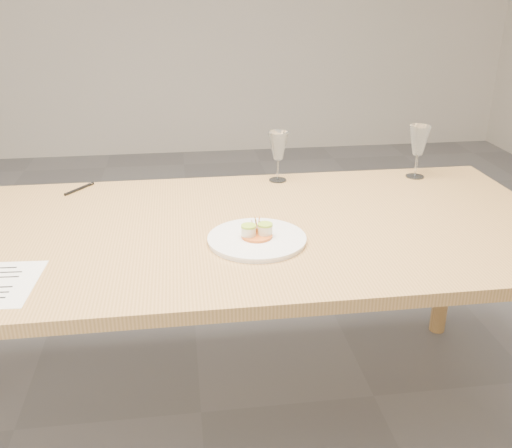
{
  "coord_description": "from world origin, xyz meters",
  "views": [
    {
      "loc": [
        -0.02,
        -1.68,
        1.48
      ],
      "look_at": [
        0.19,
        -0.11,
        0.8
      ],
      "focal_mm": 40.0,
      "sensor_mm": 36.0,
      "label": 1
    }
  ],
  "objects": [
    {
      "name": "dining_table",
      "position": [
        0.0,
        0.0,
        0.68
      ],
      "size": [
        2.4,
        1.0,
        0.75
      ],
      "color": "tan",
      "rests_on": "ground"
    },
    {
      "name": "ballpoint_pen",
      "position": [
        -0.41,
        0.42,
        0.76
      ],
      "size": [
        0.1,
        0.13,
        0.01
      ],
      "rotation": [
        0.0,
        0.0,
        0.94
      ],
      "color": "black",
      "rests_on": "dining_table"
    },
    {
      "name": "wine_glass_2",
      "position": [
        0.91,
        0.39,
        0.9
      ],
      "size": [
        0.08,
        0.08,
        0.21
      ],
      "color": "white",
      "rests_on": "dining_table"
    },
    {
      "name": "ground",
      "position": [
        0.0,
        0.0,
        0.0
      ],
      "size": [
        7.0,
        7.0,
        0.0
      ],
      "primitive_type": "plane",
      "color": "slate",
      "rests_on": "ground"
    },
    {
      "name": "wine_glass_1",
      "position": [
        0.35,
        0.42,
        0.89
      ],
      "size": [
        0.08,
        0.08,
        0.2
      ],
      "color": "white",
      "rests_on": "dining_table"
    },
    {
      "name": "dinner_plate",
      "position": [
        0.19,
        -0.13,
        0.76
      ],
      "size": [
        0.3,
        0.3,
        0.08
      ],
      "rotation": [
        0.0,
        0.0,
        0.28
      ],
      "color": "white",
      "rests_on": "dining_table"
    }
  ]
}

